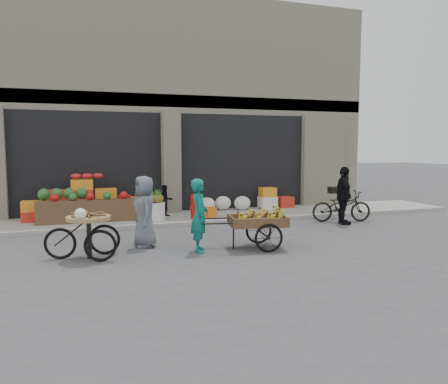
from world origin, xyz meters
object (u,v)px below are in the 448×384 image
object	(u,v)px
orange_bucket	(211,213)
cyclist	(344,196)
fire_hydrant	(194,205)
seated_person	(165,201)
banana_cart	(256,220)
vendor_woman	(199,215)
vendor_grey	(145,212)
pineapple_bin	(156,211)
tricycle_cart	(89,230)
bicycle	(341,206)

from	to	relation	value
orange_bucket	cyclist	xyz separation A→B (m)	(3.39, -1.57, 0.54)
fire_hydrant	orange_bucket	xyz separation A→B (m)	(0.50, -0.05, -0.23)
seated_person	cyclist	bearing A→B (deg)	-36.31
seated_person	banana_cart	bearing A→B (deg)	-84.61
fire_hydrant	cyclist	distance (m)	4.23
vendor_woman	vendor_grey	size ratio (longest dim) A/B	0.98
pineapple_bin	seated_person	size ratio (longest dim) A/B	0.56
orange_bucket	cyclist	bearing A→B (deg)	-24.84
pineapple_bin	banana_cart	distance (m)	3.86
banana_cart	vendor_grey	world-z (taller)	vendor_grey
fire_hydrant	vendor_woman	bearing A→B (deg)	-103.00
fire_hydrant	tricycle_cart	bearing A→B (deg)	-132.60
vendor_grey	cyclist	distance (m)	5.76
seated_person	pineapple_bin	bearing A→B (deg)	-133.69
vendor_grey	pineapple_bin	bearing A→B (deg)	161.38
orange_bucket	vendor_woman	bearing A→B (deg)	-111.04
bicycle	cyclist	distance (m)	0.57
vendor_woman	vendor_grey	xyz separation A→B (m)	(-1.01, 0.80, 0.01)
orange_bucket	seated_person	distance (m)	1.42
orange_bucket	tricycle_cart	distance (m)	4.73
banana_cart	vendor_woman	size ratio (longest dim) A/B	1.40
pineapple_bin	banana_cart	world-z (taller)	banana_cart
fire_hydrant	orange_bucket	bearing A→B (deg)	-5.71
orange_bucket	tricycle_cart	size ratio (longest dim) A/B	0.22
orange_bucket	vendor_woman	distance (m)	3.60
tricycle_cart	cyclist	xyz separation A→B (m)	(6.87, 1.62, 0.25)
seated_person	bicycle	bearing A→B (deg)	-31.32
pineapple_bin	seated_person	xyz separation A→B (m)	(0.40, 0.60, 0.21)
fire_hydrant	bicycle	size ratio (longest dim) A/B	0.41
fire_hydrant	banana_cart	world-z (taller)	banana_cart
banana_cart	pineapple_bin	bearing A→B (deg)	122.68
fire_hydrant	cyclist	world-z (taller)	cyclist
banana_cart	bicycle	xyz separation A→B (m)	(3.65, 2.26, -0.17)
tricycle_cart	vendor_grey	bearing A→B (deg)	41.15
vendor_woman	tricycle_cart	size ratio (longest dim) A/B	1.04
seated_person	cyclist	distance (m)	5.13
pineapple_bin	vendor_woman	xyz separation A→B (m)	(0.32, -3.43, 0.39)
orange_bucket	seated_person	xyz separation A→B (m)	(-1.20, 0.70, 0.31)
bicycle	cyclist	world-z (taller)	cyclist
pineapple_bin	fire_hydrant	world-z (taller)	fire_hydrant
fire_hydrant	vendor_grey	distance (m)	3.15
banana_cart	tricycle_cart	size ratio (longest dim) A/B	1.46
tricycle_cart	bicycle	size ratio (longest dim) A/B	0.85
orange_bucket	vendor_grey	xyz separation A→B (m)	(-2.29, -2.52, 0.50)
vendor_woman	bicycle	size ratio (longest dim) A/B	0.89
orange_bucket	bicycle	size ratio (longest dim) A/B	0.19
vendor_woman	tricycle_cart	world-z (taller)	vendor_woman
vendor_woman	vendor_grey	bearing A→B (deg)	65.02
orange_bucket	cyclist	world-z (taller)	cyclist
pineapple_bin	orange_bucket	bearing A→B (deg)	-3.58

